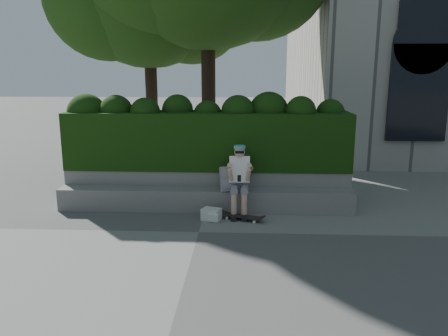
# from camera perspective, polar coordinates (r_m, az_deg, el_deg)

# --- Properties ---
(ground) EXTENTS (80.00, 80.00, 0.00)m
(ground) POSITION_cam_1_polar(r_m,az_deg,el_deg) (7.85, -3.31, -8.36)
(ground) COLOR slate
(ground) RESTS_ON ground
(bench_ledge) EXTENTS (6.00, 0.45, 0.45)m
(bench_ledge) POSITION_cam_1_polar(r_m,az_deg,el_deg) (8.95, -2.49, -4.16)
(bench_ledge) COLOR gray
(bench_ledge) RESTS_ON ground
(planter_wall) EXTENTS (6.00, 0.50, 0.75)m
(planter_wall) POSITION_cam_1_polar(r_m,az_deg,el_deg) (9.36, -2.23, -2.44)
(planter_wall) COLOR gray
(planter_wall) RESTS_ON ground
(hedge) EXTENTS (6.00, 1.00, 1.20)m
(hedge) POSITION_cam_1_polar(r_m,az_deg,el_deg) (9.38, -2.16, 3.68)
(hedge) COLOR black
(hedge) RESTS_ON planter_wall
(person) EXTENTS (0.40, 0.76, 1.38)m
(person) POSITION_cam_1_polar(r_m,az_deg,el_deg) (8.60, 2.03, -1.21)
(person) COLOR slate
(person) RESTS_ON ground
(skateboard) EXTENTS (0.81, 0.46, 0.08)m
(skateboard) POSITION_cam_1_polar(r_m,az_deg,el_deg) (8.43, 2.37, -6.34)
(skateboard) COLOR black
(skateboard) RESTS_ON ground
(backpack_plaid) EXTENTS (0.37, 0.26, 0.49)m
(backpack_plaid) POSITION_cam_1_polar(r_m,az_deg,el_deg) (8.70, 0.61, -1.42)
(backpack_plaid) COLOR #A3A3A8
(backpack_plaid) RESTS_ON bench_ledge
(backpack_ground) EXTENTS (0.41, 0.35, 0.22)m
(backpack_ground) POSITION_cam_1_polar(r_m,az_deg,el_deg) (8.42, -1.65, -6.05)
(backpack_ground) COLOR silver
(backpack_ground) RESTS_ON ground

